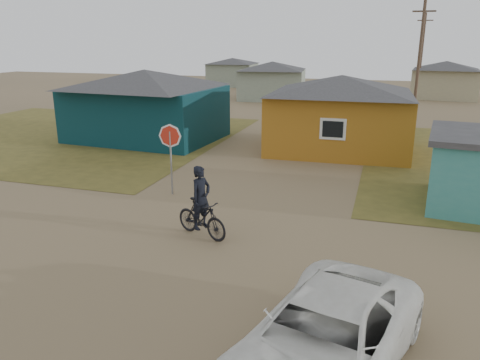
% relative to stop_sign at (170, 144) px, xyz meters
% --- Properties ---
extents(ground, '(120.00, 120.00, 0.00)m').
position_rel_stop_sign_xyz_m(ground, '(2.69, -4.57, -1.96)').
color(ground, olive).
extents(grass_nw, '(20.00, 18.00, 0.00)m').
position_rel_stop_sign_xyz_m(grass_nw, '(-11.31, 8.43, -1.95)').
color(grass_nw, brown).
rests_on(grass_nw, ground).
extents(house_teal, '(8.93, 7.08, 4.00)m').
position_rel_stop_sign_xyz_m(house_teal, '(-5.81, 8.93, 0.09)').
color(house_teal, '#082A31').
rests_on(house_teal, ground).
extents(house_yellow, '(7.72, 6.76, 3.90)m').
position_rel_stop_sign_xyz_m(house_yellow, '(5.19, 9.43, 0.04)').
color(house_yellow, '#A76919').
rests_on(house_yellow, ground).
extents(house_pale_west, '(7.04, 6.15, 3.60)m').
position_rel_stop_sign_xyz_m(house_pale_west, '(-3.31, 29.43, -0.10)').
color(house_pale_west, gray).
rests_on(house_pale_west, ground).
extents(house_beige_east, '(6.95, 6.05, 3.60)m').
position_rel_stop_sign_xyz_m(house_beige_east, '(12.69, 35.43, -0.10)').
color(house_beige_east, tan).
rests_on(house_beige_east, ground).
extents(house_pale_north, '(6.28, 5.81, 3.40)m').
position_rel_stop_sign_xyz_m(house_pale_north, '(-11.31, 41.43, -0.21)').
color(house_pale_north, gray).
rests_on(house_pale_north, ground).
extents(utility_pole_near, '(1.40, 0.20, 8.00)m').
position_rel_stop_sign_xyz_m(utility_pole_near, '(9.19, 17.43, 2.18)').
color(utility_pole_near, brown).
rests_on(utility_pole_near, ground).
extents(utility_pole_far, '(1.40, 0.20, 8.00)m').
position_rel_stop_sign_xyz_m(utility_pole_far, '(10.19, 33.43, 2.18)').
color(utility_pole_far, brown).
rests_on(utility_pole_far, ground).
extents(stop_sign, '(0.84, 0.33, 2.69)m').
position_rel_stop_sign_xyz_m(stop_sign, '(0.00, 0.00, 0.00)').
color(stop_sign, gray).
rests_on(stop_sign, ground).
extents(cyclist, '(1.98, 1.24, 2.17)m').
position_rel_stop_sign_xyz_m(cyclist, '(2.55, -3.35, -1.17)').
color(cyclist, black).
rests_on(cyclist, ground).
extents(vehicle, '(3.59, 5.61, 1.44)m').
position_rel_stop_sign_xyz_m(vehicle, '(6.84, -8.34, -1.24)').
color(vehicle, white).
rests_on(vehicle, ground).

